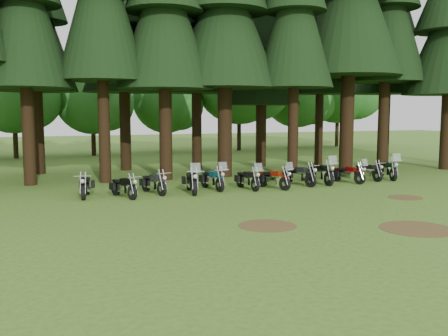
{
  "coord_description": "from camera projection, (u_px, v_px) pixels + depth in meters",
  "views": [
    {
      "loc": [
        -9.72,
        -15.55,
        3.5
      ],
      "look_at": [
        -1.71,
        5.0,
        1.0
      ],
      "focal_mm": 40.0,
      "sensor_mm": 36.0,
      "label": 1
    }
  ],
  "objects": [
    {
      "name": "motorcycle_3",
      "position": [
        192.0,
        182.0,
        21.52
      ],
      "size": [
        0.62,
        2.25,
        1.41
      ],
      "rotation": [
        0.0,
        0.0,
        -0.15
      ],
      "color": "black",
      "rests_on": "ground"
    },
    {
      "name": "motorcycle_7",
      "position": [
        299.0,
        176.0,
        23.74
      ],
      "size": [
        0.73,
        2.11,
        0.88
      ],
      "rotation": [
        0.0,
        0.0,
        0.28
      ],
      "color": "black",
      "rests_on": "ground"
    },
    {
      "name": "dirt_patch_0",
      "position": [
        267.0,
        226.0,
        15.36
      ],
      "size": [
        1.8,
        1.8,
        0.01
      ],
      "primitive_type": "cylinder",
      "color": "#4C3D1E",
      "rests_on": "ground"
    },
    {
      "name": "motorcycle_5",
      "position": [
        248.0,
        180.0,
        22.49
      ],
      "size": [
        0.45,
        2.05,
        1.29
      ],
      "rotation": [
        0.0,
        0.0,
        0.08
      ],
      "color": "black",
      "rests_on": "ground"
    },
    {
      "name": "pine_back_6",
      "position": [
        389.0,
        16.0,
        33.83
      ],
      "size": [
        4.59,
        4.59,
        16.58
      ],
      "color": "black",
      "rests_on": "ground"
    },
    {
      "name": "motorcycle_0",
      "position": [
        85.0,
        187.0,
        20.47
      ],
      "size": [
        0.55,
        2.05,
        0.84
      ],
      "rotation": [
        0.0,
        0.0,
        -0.21
      ],
      "color": "black",
      "rests_on": "ground"
    },
    {
      "name": "decid_2",
      "position": [
        18.0,
        92.0,
        36.91
      ],
      "size": [
        6.72,
        6.53,
        8.4
      ],
      "color": "black",
      "rests_on": "ground"
    },
    {
      "name": "decid_3",
      "position": [
        96.0,
        99.0,
        39.35
      ],
      "size": [
        6.12,
        5.95,
        7.65
      ],
      "color": "black",
      "rests_on": "ground"
    },
    {
      "name": "pine_back_2",
      "position": [
        123.0,
        3.0,
        28.95
      ],
      "size": [
        4.85,
        4.85,
        16.3
      ],
      "color": "black",
      "rests_on": "ground"
    },
    {
      "name": "pine_back_3",
      "position": [
        196.0,
        5.0,
        29.05
      ],
      "size": [
        4.35,
        4.35,
        16.2
      ],
      "color": "black",
      "rests_on": "ground"
    },
    {
      "name": "motorcycle_6",
      "position": [
        274.0,
        179.0,
        22.68
      ],
      "size": [
        0.92,
        2.02,
        1.3
      ],
      "rotation": [
        0.0,
        0.0,
        0.34
      ],
      "color": "black",
      "rests_on": "ground"
    },
    {
      "name": "motorcycle_1",
      "position": [
        124.0,
        188.0,
        20.34
      ],
      "size": [
        0.75,
        1.89,
        0.8
      ],
      "rotation": [
        0.0,
        0.0,
        0.33
      ],
      "color": "black",
      "rests_on": "ground"
    },
    {
      "name": "motorcycle_8",
      "position": [
        320.0,
        174.0,
        24.24
      ],
      "size": [
        0.44,
        2.33,
        1.47
      ],
      "rotation": [
        0.0,
        0.0,
        -0.03
      ],
      "color": "black",
      "rests_on": "ground"
    },
    {
      "name": "ground",
      "position": [
        317.0,
        207.0,
        18.29
      ],
      "size": [
        120.0,
        120.0,
        0.0
      ],
      "primitive_type": "plane",
      "color": "#3C651F",
      "rests_on": "ground"
    },
    {
      "name": "motorcycle_11",
      "position": [
        387.0,
        170.0,
        25.96
      ],
      "size": [
        0.87,
        2.26,
        1.43
      ],
      "rotation": [
        0.0,
        0.0,
        -0.27
      ],
      "color": "black",
      "rests_on": "ground"
    },
    {
      "name": "pine_back_4",
      "position": [
        262.0,
        35.0,
        31.08
      ],
      "size": [
        4.94,
        4.94,
        13.78
      ],
      "color": "black",
      "rests_on": "ground"
    },
    {
      "name": "dirt_patch_2",
      "position": [
        417.0,
        229.0,
        14.95
      ],
      "size": [
        2.2,
        2.2,
        0.01
      ],
      "primitive_type": "cylinder",
      "color": "#4C3D1E",
      "rests_on": "ground"
    },
    {
      "name": "decid_4",
      "position": [
        170.0,
        101.0,
        42.74
      ],
      "size": [
        5.93,
        5.76,
        7.41
      ],
      "color": "black",
      "rests_on": "ground"
    },
    {
      "name": "motorcycle_9",
      "position": [
        348.0,
        174.0,
        24.55
      ],
      "size": [
        0.9,
        1.97,
        1.26
      ],
      "rotation": [
        0.0,
        0.0,
        0.34
      ],
      "color": "black",
      "rests_on": "ground"
    },
    {
      "name": "decid_7",
      "position": [
        343.0,
        84.0,
        49.45
      ],
      "size": [
        8.44,
        8.2,
        10.55
      ],
      "color": "black",
      "rests_on": "ground"
    },
    {
      "name": "decid_5",
      "position": [
        244.0,
        81.0,
        44.39
      ],
      "size": [
        8.45,
        8.21,
        10.56
      ],
      "color": "black",
      "rests_on": "ground"
    },
    {
      "name": "decid_6",
      "position": [
        301.0,
        94.0,
        48.07
      ],
      "size": [
        7.06,
        6.86,
        8.82
      ],
      "color": "black",
      "rests_on": "ground"
    },
    {
      "name": "motorcycle_10",
      "position": [
        368.0,
        172.0,
        25.57
      ],
      "size": [
        0.35,
        2.01,
        0.82
      ],
      "rotation": [
        0.0,
        0.0,
        0.08
      ],
      "color": "black",
      "rests_on": "ground"
    },
    {
      "name": "motorcycle_2",
      "position": [
        154.0,
        184.0,
        21.29
      ],
      "size": [
        0.64,
        2.02,
        0.83
      ],
      "rotation": [
        0.0,
        0.0,
        0.25
      ],
      "color": "black",
      "rests_on": "ground"
    },
    {
      "name": "pine_back_5",
      "position": [
        321.0,
        13.0,
        32.01
      ],
      "size": [
        3.94,
        3.94,
        16.33
      ],
      "color": "black",
      "rests_on": "ground"
    },
    {
      "name": "dirt_patch_1",
      "position": [
        405.0,
        197.0,
        20.38
      ],
      "size": [
        1.4,
        1.4,
        0.01
      ],
      "primitive_type": "cylinder",
      "color": "#4C3D1E",
      "rests_on": "ground"
    },
    {
      "name": "motorcycle_4",
      "position": [
        212.0,
        180.0,
        22.38
      ],
      "size": [
        0.54,
        2.14,
        1.34
      ],
      "rotation": [
        0.0,
        0.0,
        0.12
      ],
      "color": "black",
      "rests_on": "ground"
    }
  ]
}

